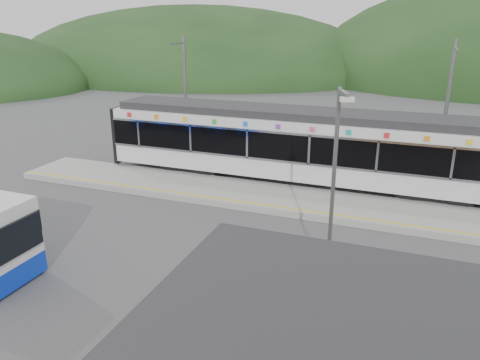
% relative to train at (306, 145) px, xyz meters
% --- Properties ---
extents(ground, '(120.00, 120.00, 0.00)m').
position_rel_train_xyz_m(ground, '(-0.84, -6.00, -2.06)').
color(ground, '#4C4C4F').
rests_on(ground, ground).
extents(hills, '(146.00, 149.00, 26.00)m').
position_rel_train_xyz_m(hills, '(5.35, -0.71, -2.06)').
color(hills, '#1E3D19').
rests_on(hills, ground).
extents(platform, '(26.00, 3.20, 0.30)m').
position_rel_train_xyz_m(platform, '(-0.84, -2.70, -1.91)').
color(platform, '#9E9E99').
rests_on(platform, ground).
extents(yellow_line, '(26.00, 0.10, 0.01)m').
position_rel_train_xyz_m(yellow_line, '(-0.84, -4.00, -1.76)').
color(yellow_line, yellow).
rests_on(yellow_line, platform).
extents(train, '(20.44, 3.01, 3.74)m').
position_rel_train_xyz_m(train, '(0.00, 0.00, 0.00)').
color(train, black).
rests_on(train, ground).
extents(catenary_mast_west, '(0.18, 1.80, 7.00)m').
position_rel_train_xyz_m(catenary_mast_west, '(-7.84, 2.56, 1.58)').
color(catenary_mast_west, slate).
rests_on(catenary_mast_west, ground).
extents(catenary_mast_east, '(0.18, 1.80, 7.00)m').
position_rel_train_xyz_m(catenary_mast_east, '(6.16, 2.56, 1.58)').
color(catenary_mast_east, slate).
rests_on(catenary_mast_east, ground).
extents(lamp_post, '(0.48, 1.13, 6.13)m').
position_rel_train_xyz_m(lamp_post, '(2.85, -9.12, 1.59)').
color(lamp_post, slate).
rests_on(lamp_post, ground).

